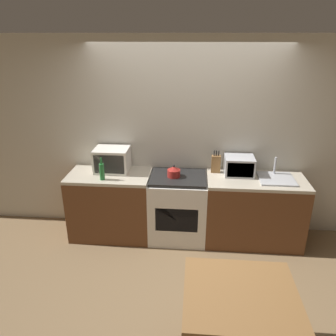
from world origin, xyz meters
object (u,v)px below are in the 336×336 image
at_px(microwave, 112,160).
at_px(bottle, 102,171).
at_px(stove_range, 178,207).
at_px(dining_table, 240,303).
at_px(toaster_oven, 239,166).
at_px(kettle, 174,172).

xyz_separation_m(microwave, bottle, (-0.06, -0.29, -0.04)).
height_order(stove_range, dining_table, stove_range).
bearing_deg(stove_range, bottle, -169.14).
distance_m(toaster_oven, dining_table, 2.02).
xyz_separation_m(stove_range, bottle, (-0.94, -0.18, 0.56)).
distance_m(bottle, toaster_oven, 1.74).
relative_size(microwave, dining_table, 0.51).
distance_m(microwave, toaster_oven, 1.66).
bearing_deg(toaster_oven, stove_range, -170.41).
relative_size(kettle, dining_table, 0.19).
height_order(kettle, bottle, bottle).
relative_size(stove_range, bottle, 3.12).
bearing_deg(bottle, kettle, 10.75).
bearing_deg(microwave, dining_table, -53.31).
bearing_deg(microwave, kettle, -8.69).
xyz_separation_m(kettle, dining_table, (0.64, -1.84, -0.30)).
height_order(kettle, toaster_oven, toaster_oven).
distance_m(stove_range, dining_table, 1.95).
bearing_deg(stove_range, kettle, -167.46).
xyz_separation_m(stove_range, kettle, (-0.06, -0.01, 0.52)).
distance_m(kettle, bottle, 0.90).
bearing_deg(dining_table, toaster_oven, 84.48).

